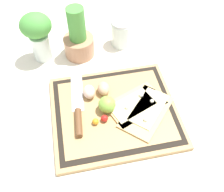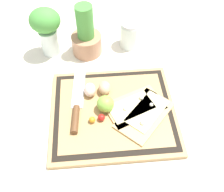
{
  "view_description": "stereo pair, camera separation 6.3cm",
  "coord_description": "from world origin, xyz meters",
  "px_view_note": "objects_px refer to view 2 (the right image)",
  "views": [
    {
      "loc": [
        -0.11,
        -0.49,
        0.74
      ],
      "look_at": [
        0.0,
        0.05,
        0.04
      ],
      "focal_mm": 42.0,
      "sensor_mm": 36.0,
      "label": 1
    },
    {
      "loc": [
        -0.05,
        -0.5,
        0.74
      ],
      "look_at": [
        0.0,
        0.05,
        0.04
      ],
      "focal_mm": 42.0,
      "sensor_mm": 36.0,
      "label": 2
    }
  ],
  "objects_px": {
    "lime": "(105,104)",
    "cherry_tomato_red": "(101,117)",
    "herb_glass": "(46,28)",
    "egg_pink": "(90,90)",
    "sauce_jar": "(130,35)",
    "egg_brown": "(105,88)",
    "herb_pot": "(86,37)",
    "pizza_slice_far": "(134,106)",
    "knife": "(76,109)",
    "cherry_tomato_yellow": "(92,120)",
    "pizza_slice_near": "(145,114)"
  },
  "relations": [
    {
      "from": "pizza_slice_near",
      "to": "knife",
      "type": "bearing_deg",
      "value": 170.55
    },
    {
      "from": "pizza_slice_far",
      "to": "egg_brown",
      "type": "bearing_deg",
      "value": 140.64
    },
    {
      "from": "pizza_slice_near",
      "to": "herb_glass",
      "type": "distance_m",
      "value": 0.49
    },
    {
      "from": "pizza_slice_far",
      "to": "lime",
      "type": "bearing_deg",
      "value": 179.22
    },
    {
      "from": "pizza_slice_near",
      "to": "knife",
      "type": "relative_size",
      "value": 0.82
    },
    {
      "from": "cherry_tomato_red",
      "to": "cherry_tomato_yellow",
      "type": "height_order",
      "value": "cherry_tomato_red"
    },
    {
      "from": "pizza_slice_near",
      "to": "pizza_slice_far",
      "type": "distance_m",
      "value": 0.05
    },
    {
      "from": "cherry_tomato_red",
      "to": "herb_pot",
      "type": "height_order",
      "value": "herb_pot"
    },
    {
      "from": "herb_pot",
      "to": "pizza_slice_far",
      "type": "bearing_deg",
      "value": -64.59
    },
    {
      "from": "knife",
      "to": "sauce_jar",
      "type": "relative_size",
      "value": 2.47
    },
    {
      "from": "pizza_slice_far",
      "to": "knife",
      "type": "distance_m",
      "value": 0.19
    },
    {
      "from": "pizza_slice_far",
      "to": "cherry_tomato_red",
      "type": "xyz_separation_m",
      "value": [
        -0.11,
        -0.04,
        0.01
      ]
    },
    {
      "from": "knife",
      "to": "cherry_tomato_red",
      "type": "height_order",
      "value": "cherry_tomato_red"
    },
    {
      "from": "egg_brown",
      "to": "egg_pink",
      "type": "bearing_deg",
      "value": -175.21
    },
    {
      "from": "lime",
      "to": "cherry_tomato_yellow",
      "type": "height_order",
      "value": "lime"
    },
    {
      "from": "lime",
      "to": "herb_glass",
      "type": "relative_size",
      "value": 0.28
    },
    {
      "from": "cherry_tomato_yellow",
      "to": "herb_pot",
      "type": "distance_m",
      "value": 0.36
    },
    {
      "from": "lime",
      "to": "cherry_tomato_red",
      "type": "bearing_deg",
      "value": -111.92
    },
    {
      "from": "cherry_tomato_yellow",
      "to": "sauce_jar",
      "type": "xyz_separation_m",
      "value": [
        0.17,
        0.39,
        0.02
      ]
    },
    {
      "from": "pizza_slice_near",
      "to": "egg_brown",
      "type": "bearing_deg",
      "value": 138.47
    },
    {
      "from": "pizza_slice_far",
      "to": "knife",
      "type": "relative_size",
      "value": 0.79
    },
    {
      "from": "pizza_slice_near",
      "to": "pizza_slice_far",
      "type": "relative_size",
      "value": 1.04
    },
    {
      "from": "egg_pink",
      "to": "sauce_jar",
      "type": "distance_m",
      "value": 0.32
    },
    {
      "from": "cherry_tomato_yellow",
      "to": "sauce_jar",
      "type": "distance_m",
      "value": 0.42
    },
    {
      "from": "knife",
      "to": "cherry_tomato_red",
      "type": "relative_size",
      "value": 11.88
    },
    {
      "from": "cherry_tomato_red",
      "to": "sauce_jar",
      "type": "height_order",
      "value": "sauce_jar"
    },
    {
      "from": "lime",
      "to": "sauce_jar",
      "type": "xyz_separation_m",
      "value": [
        0.12,
        0.34,
        -0.0
      ]
    },
    {
      "from": "pizza_slice_near",
      "to": "lime",
      "type": "relative_size",
      "value": 3.96
    },
    {
      "from": "pizza_slice_far",
      "to": "cherry_tomato_yellow",
      "type": "xyz_separation_m",
      "value": [
        -0.14,
        -0.04,
        0.01
      ]
    },
    {
      "from": "pizza_slice_far",
      "to": "cherry_tomato_red",
      "type": "distance_m",
      "value": 0.12
    },
    {
      "from": "pizza_slice_far",
      "to": "herb_glass",
      "type": "distance_m",
      "value": 0.45
    },
    {
      "from": "egg_pink",
      "to": "herb_glass",
      "type": "xyz_separation_m",
      "value": [
        -0.15,
        0.25,
        0.08
      ]
    },
    {
      "from": "herb_glass",
      "to": "lime",
      "type": "bearing_deg",
      "value": -58.21
    },
    {
      "from": "egg_brown",
      "to": "sauce_jar",
      "type": "bearing_deg",
      "value": 65.23
    },
    {
      "from": "pizza_slice_far",
      "to": "lime",
      "type": "xyz_separation_m",
      "value": [
        -0.1,
        0.0,
        0.02
      ]
    },
    {
      "from": "cherry_tomato_red",
      "to": "herb_pot",
      "type": "bearing_deg",
      "value": 95.98
    },
    {
      "from": "pizza_slice_far",
      "to": "sauce_jar",
      "type": "relative_size",
      "value": 1.95
    },
    {
      "from": "herb_glass",
      "to": "pizza_slice_near",
      "type": "bearing_deg",
      "value": -47.54
    },
    {
      "from": "sauce_jar",
      "to": "pizza_slice_near",
      "type": "bearing_deg",
      "value": -89.49
    },
    {
      "from": "knife",
      "to": "cherry_tomato_yellow",
      "type": "distance_m",
      "value": 0.07
    },
    {
      "from": "pizza_slice_near",
      "to": "herb_pot",
      "type": "height_order",
      "value": "herb_pot"
    },
    {
      "from": "herb_pot",
      "to": "sauce_jar",
      "type": "distance_m",
      "value": 0.18
    },
    {
      "from": "lime",
      "to": "egg_brown",
      "type": "bearing_deg",
      "value": 88.28
    },
    {
      "from": "knife",
      "to": "egg_brown",
      "type": "relative_size",
      "value": 5.16
    },
    {
      "from": "knife",
      "to": "lime",
      "type": "bearing_deg",
      "value": -0.97
    },
    {
      "from": "herb_glass",
      "to": "egg_brown",
      "type": "bearing_deg",
      "value": -50.7
    },
    {
      "from": "egg_brown",
      "to": "herb_glass",
      "type": "bearing_deg",
      "value": 129.3
    },
    {
      "from": "knife",
      "to": "herb_pot",
      "type": "bearing_deg",
      "value": 82.04
    },
    {
      "from": "herb_glass",
      "to": "cherry_tomato_red",
      "type": "bearing_deg",
      "value": -63.2
    },
    {
      "from": "pizza_slice_far",
      "to": "lime",
      "type": "distance_m",
      "value": 0.1
    }
  ]
}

